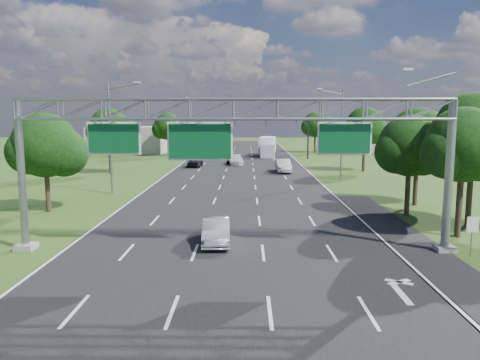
{
  "coord_description": "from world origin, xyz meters",
  "views": [
    {
      "loc": [
        0.95,
        -12.34,
        7.19
      ],
      "look_at": [
        0.52,
        15.73,
        3.29
      ],
      "focal_mm": 35.0,
      "sensor_mm": 36.0,
      "label": 1
    }
  ],
  "objects_px": {
    "traffic_signal": "(287,128)",
    "box_truck": "(267,147)",
    "regulatory_sign": "(472,228)",
    "sign_gantry": "(235,121)",
    "silver_sedan": "(216,231)"
  },
  "relations": [
    {
      "from": "sign_gantry",
      "to": "traffic_signal",
      "type": "xyz_separation_m",
      "value": [
        7.15,
        53.0,
        -1.72
      ]
    },
    {
      "from": "silver_sedan",
      "to": "box_truck",
      "type": "bearing_deg",
      "value": 81.64
    },
    {
      "from": "sign_gantry",
      "to": "silver_sedan",
      "type": "height_order",
      "value": "sign_gantry"
    },
    {
      "from": "silver_sedan",
      "to": "box_truck",
      "type": "height_order",
      "value": "box_truck"
    },
    {
      "from": "regulatory_sign",
      "to": "box_truck",
      "type": "xyz_separation_m",
      "value": [
        -7.85,
        59.6,
        0.09
      ]
    },
    {
      "from": "sign_gantry",
      "to": "silver_sedan",
      "type": "distance_m",
      "value": 6.43
    },
    {
      "from": "box_truck",
      "to": "silver_sedan",
      "type": "bearing_deg",
      "value": -88.05
    },
    {
      "from": "traffic_signal",
      "to": "box_truck",
      "type": "xyz_separation_m",
      "value": [
        -2.93,
        5.58,
        -3.57
      ]
    },
    {
      "from": "sign_gantry",
      "to": "regulatory_sign",
      "type": "bearing_deg",
      "value": -4.83
    },
    {
      "from": "sign_gantry",
      "to": "box_truck",
      "type": "xyz_separation_m",
      "value": [
        4.22,
        58.58,
        -5.29
      ]
    },
    {
      "from": "silver_sedan",
      "to": "regulatory_sign",
      "type": "bearing_deg",
      "value": -13.36
    },
    {
      "from": "traffic_signal",
      "to": "box_truck",
      "type": "distance_m",
      "value": 7.24
    },
    {
      "from": "sign_gantry",
      "to": "box_truck",
      "type": "height_order",
      "value": "sign_gantry"
    },
    {
      "from": "traffic_signal",
      "to": "silver_sedan",
      "type": "distance_m",
      "value": 52.47
    },
    {
      "from": "regulatory_sign",
      "to": "silver_sedan",
      "type": "distance_m",
      "value": 13.43
    }
  ]
}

